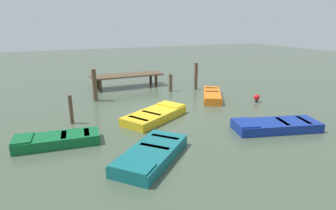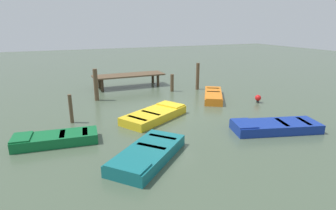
{
  "view_description": "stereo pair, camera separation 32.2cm",
  "coord_description": "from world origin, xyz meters",
  "px_view_note": "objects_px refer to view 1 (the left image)",
  "views": [
    {
      "loc": [
        -5.79,
        -12.9,
        4.61
      ],
      "look_at": [
        0.0,
        0.0,
        0.35
      ],
      "focal_mm": 29.09,
      "sensor_mm": 36.0,
      "label": 1
    },
    {
      "loc": [
        -5.5,
        -13.03,
        4.61
      ],
      "look_at": [
        0.0,
        0.0,
        0.35
      ],
      "focal_mm": 29.09,
      "sensor_mm": 36.0,
      "label": 2
    }
  ],
  "objects_px": {
    "dock_segment": "(127,76)",
    "rowboat_green": "(57,140)",
    "rowboat_orange": "(212,95)",
    "marker_buoy": "(257,98)",
    "rowboat_blue": "(275,125)",
    "mooring_piling_far_left": "(71,109)",
    "mooring_piling_mid_left": "(95,85)",
    "rowboat_teal": "(151,154)",
    "mooring_piling_far_right": "(171,83)",
    "rowboat_yellow": "(155,115)",
    "mooring_piling_mid_right": "(196,76)"
  },
  "relations": [
    {
      "from": "mooring_piling_far_left",
      "to": "mooring_piling_far_right",
      "type": "bearing_deg",
      "value": 29.44
    },
    {
      "from": "marker_buoy",
      "to": "rowboat_orange",
      "type": "bearing_deg",
      "value": 137.98
    },
    {
      "from": "dock_segment",
      "to": "rowboat_blue",
      "type": "relative_size",
      "value": 1.31
    },
    {
      "from": "rowboat_blue",
      "to": "mooring_piling_far_left",
      "type": "relative_size",
      "value": 2.87
    },
    {
      "from": "rowboat_teal",
      "to": "mooring_piling_far_right",
      "type": "bearing_deg",
      "value": -161.21
    },
    {
      "from": "rowboat_green",
      "to": "marker_buoy",
      "type": "bearing_deg",
      "value": -166.27
    },
    {
      "from": "mooring_piling_mid_left",
      "to": "rowboat_orange",
      "type": "bearing_deg",
      "value": -20.03
    },
    {
      "from": "mooring_piling_far_right",
      "to": "mooring_piling_mid_left",
      "type": "xyz_separation_m",
      "value": [
        -5.27,
        -0.35,
        0.38
      ]
    },
    {
      "from": "rowboat_yellow",
      "to": "marker_buoy",
      "type": "relative_size",
      "value": 7.94
    },
    {
      "from": "dock_segment",
      "to": "mooring_piling_far_left",
      "type": "xyz_separation_m",
      "value": [
        -4.57,
        -6.46,
        -0.13
      ]
    },
    {
      "from": "rowboat_orange",
      "to": "mooring_piling_far_left",
      "type": "height_order",
      "value": "mooring_piling_far_left"
    },
    {
      "from": "mooring_piling_mid_right",
      "to": "marker_buoy",
      "type": "distance_m",
      "value": 4.85
    },
    {
      "from": "rowboat_yellow",
      "to": "rowboat_teal",
      "type": "height_order",
      "value": "same"
    },
    {
      "from": "mooring_piling_mid_right",
      "to": "mooring_piling_far_left",
      "type": "bearing_deg",
      "value": -157.07
    },
    {
      "from": "mooring_piling_far_left",
      "to": "marker_buoy",
      "type": "bearing_deg",
      "value": -3.88
    },
    {
      "from": "rowboat_teal",
      "to": "mooring_piling_far_right",
      "type": "xyz_separation_m",
      "value": [
        4.84,
        8.9,
        0.39
      ]
    },
    {
      "from": "rowboat_blue",
      "to": "mooring_piling_far_right",
      "type": "relative_size",
      "value": 3.32
    },
    {
      "from": "dock_segment",
      "to": "rowboat_yellow",
      "type": "height_order",
      "value": "dock_segment"
    },
    {
      "from": "dock_segment",
      "to": "rowboat_orange",
      "type": "bearing_deg",
      "value": -53.5
    },
    {
      "from": "rowboat_teal",
      "to": "mooring_piling_far_right",
      "type": "distance_m",
      "value": 10.14
    },
    {
      "from": "rowboat_orange",
      "to": "mooring_piling_mid_left",
      "type": "bearing_deg",
      "value": -79.05
    },
    {
      "from": "dock_segment",
      "to": "rowboat_teal",
      "type": "height_order",
      "value": "dock_segment"
    },
    {
      "from": "dock_segment",
      "to": "rowboat_yellow",
      "type": "distance_m",
      "value": 7.55
    },
    {
      "from": "dock_segment",
      "to": "rowboat_blue",
      "type": "distance_m",
      "value": 11.68
    },
    {
      "from": "rowboat_green",
      "to": "rowboat_blue",
      "type": "bearing_deg",
      "value": 171.44
    },
    {
      "from": "rowboat_blue",
      "to": "mooring_piling_mid_right",
      "type": "distance_m",
      "value": 8.45
    },
    {
      "from": "rowboat_green",
      "to": "mooring_piling_mid_left",
      "type": "distance_m",
      "value": 6.43
    },
    {
      "from": "rowboat_teal",
      "to": "mooring_piling_mid_right",
      "type": "bearing_deg",
      "value": -170.48
    },
    {
      "from": "dock_segment",
      "to": "rowboat_green",
      "type": "bearing_deg",
      "value": -121.94
    },
    {
      "from": "rowboat_orange",
      "to": "rowboat_teal",
      "type": "distance_m",
      "value": 8.83
    },
    {
      "from": "rowboat_teal",
      "to": "rowboat_blue",
      "type": "bearing_deg",
      "value": 140.49
    },
    {
      "from": "dock_segment",
      "to": "mooring_piling_far_left",
      "type": "height_order",
      "value": "mooring_piling_far_left"
    },
    {
      "from": "rowboat_green",
      "to": "rowboat_teal",
      "type": "bearing_deg",
      "value": 143.69
    },
    {
      "from": "rowboat_orange",
      "to": "rowboat_blue",
      "type": "bearing_deg",
      "value": 27.35
    },
    {
      "from": "dock_segment",
      "to": "mooring_piling_far_right",
      "type": "bearing_deg",
      "value": -46.34
    },
    {
      "from": "mooring_piling_mid_left",
      "to": "mooring_piling_mid_right",
      "type": "bearing_deg",
      "value": 1.44
    },
    {
      "from": "rowboat_blue",
      "to": "rowboat_teal",
      "type": "relative_size",
      "value": 1.16
    },
    {
      "from": "mooring_piling_far_right",
      "to": "mooring_piling_far_left",
      "type": "xyz_separation_m",
      "value": [
        -7.0,
        -3.95,
        0.1
      ]
    },
    {
      "from": "dock_segment",
      "to": "rowboat_green",
      "type": "distance_m",
      "value": 10.26
    },
    {
      "from": "rowboat_yellow",
      "to": "rowboat_orange",
      "type": "relative_size",
      "value": 1.06
    },
    {
      "from": "dock_segment",
      "to": "marker_buoy",
      "type": "distance_m",
      "value": 9.4
    },
    {
      "from": "dock_segment",
      "to": "rowboat_teal",
      "type": "bearing_deg",
      "value": -102.37
    },
    {
      "from": "rowboat_yellow",
      "to": "mooring_piling_mid_left",
      "type": "bearing_deg",
      "value": 84.47
    },
    {
      "from": "rowboat_orange",
      "to": "marker_buoy",
      "type": "xyz_separation_m",
      "value": [
        2.01,
        -1.81,
        0.07
      ]
    },
    {
      "from": "rowboat_green",
      "to": "marker_buoy",
      "type": "height_order",
      "value": "marker_buoy"
    },
    {
      "from": "rowboat_blue",
      "to": "mooring_piling_mid_right",
      "type": "xyz_separation_m",
      "value": [
        0.69,
        8.39,
        0.74
      ]
    },
    {
      "from": "rowboat_teal",
      "to": "mooring_piling_far_right",
      "type": "height_order",
      "value": "mooring_piling_far_right"
    },
    {
      "from": "rowboat_yellow",
      "to": "rowboat_orange",
      "type": "bearing_deg",
      "value": -6.13
    },
    {
      "from": "rowboat_orange",
      "to": "mooring_piling_mid_left",
      "type": "distance_m",
      "value": 7.36
    },
    {
      "from": "rowboat_orange",
      "to": "mooring_piling_far_left",
      "type": "relative_size",
      "value": 2.56
    }
  ]
}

